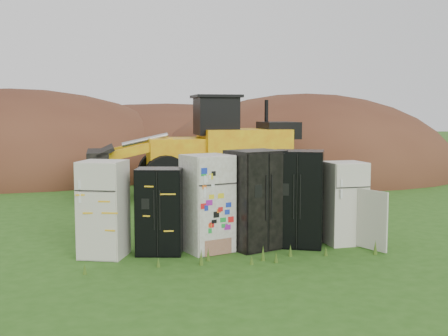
# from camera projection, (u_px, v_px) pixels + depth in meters

# --- Properties ---
(ground) EXTENTS (120.00, 120.00, 0.00)m
(ground) POSITION_uv_depth(u_px,v_px,m) (235.00, 249.00, 11.21)
(ground) COLOR #295516
(ground) RESTS_ON ground
(fridge_leftmost) EXTENTS (1.03, 1.01, 1.82)m
(fridge_leftmost) POSITION_uv_depth(u_px,v_px,m) (103.00, 209.00, 10.57)
(fridge_leftmost) COLOR beige
(fridge_leftmost) RESTS_ON ground
(fridge_black_side) EXTENTS (1.00, 0.87, 1.66)m
(fridge_black_side) POSITION_uv_depth(u_px,v_px,m) (160.00, 211.00, 10.80)
(fridge_black_side) COLOR black
(fridge_black_side) RESTS_ON ground
(fridge_sticker) EXTENTS (1.05, 1.01, 1.90)m
(fridge_sticker) POSITION_uv_depth(u_px,v_px,m) (207.00, 203.00, 10.98)
(fridge_sticker) COLOR white
(fridge_sticker) RESTS_ON ground
(fridge_dark_mid) EXTENTS (1.24, 1.13, 1.98)m
(fridge_dark_mid) POSITION_uv_depth(u_px,v_px,m) (255.00, 199.00, 11.23)
(fridge_dark_mid) COLOR black
(fridge_dark_mid) RESTS_ON ground
(fridge_black_right) EXTENTS (1.23, 1.15, 1.96)m
(fridge_black_right) POSITION_uv_depth(u_px,v_px,m) (299.00, 198.00, 11.43)
(fridge_black_right) COLOR black
(fridge_black_right) RESTS_ON ground
(fridge_open_door) EXTENTS (0.80, 0.74, 1.71)m
(fridge_open_door) POSITION_uv_depth(u_px,v_px,m) (344.00, 203.00, 11.62)
(fridge_open_door) COLOR beige
(fridge_open_door) RESTS_ON ground
(wheel_loader) EXTENTS (6.79, 2.78, 3.28)m
(wheel_loader) POSITION_uv_depth(u_px,v_px,m) (191.00, 146.00, 18.00)
(wheel_loader) COLOR yellow
(wheel_loader) RESTS_ON ground
(dirt_mound_right) EXTENTS (13.47, 9.88, 7.02)m
(dirt_mound_right) POSITION_uv_depth(u_px,v_px,m) (306.00, 176.00, 23.95)
(dirt_mound_right) COLOR #492417
(dirt_mound_right) RESTS_ON ground
(dirt_mound_left) EXTENTS (16.57, 12.43, 7.50)m
(dirt_mound_left) POSITION_uv_depth(u_px,v_px,m) (13.00, 174.00, 24.65)
(dirt_mound_left) COLOR #492417
(dirt_mound_left) RESTS_ON ground
(dirt_mound_back) EXTENTS (20.42, 13.61, 6.31)m
(dirt_mound_back) POSITION_uv_depth(u_px,v_px,m) (167.00, 167.00, 28.08)
(dirt_mound_back) COLOR #492417
(dirt_mound_back) RESTS_ON ground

